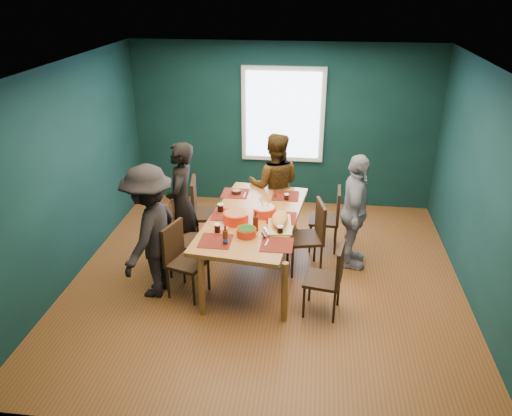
{
  "coord_description": "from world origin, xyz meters",
  "views": [
    {
      "loc": [
        0.56,
        -5.51,
        3.6
      ],
      "look_at": [
        -0.15,
        0.17,
        0.93
      ],
      "focal_mm": 35.0,
      "sensor_mm": 36.0,
      "label": 1
    }
  ],
  "objects_px": {
    "chair_left_far": "(202,208)",
    "chair_left_near": "(181,254)",
    "bowl_herbs": "(246,232)",
    "person_far_left": "(181,202)",
    "person_right": "(355,212)",
    "chair_right_far": "(330,214)",
    "bowl_dumpling": "(265,211)",
    "chair_right_mid": "(312,232)",
    "bowl_salad": "(236,217)",
    "chair_left_mid": "(179,234)",
    "chair_right_near": "(331,275)",
    "dining_table": "(254,222)",
    "cutting_board": "(280,220)",
    "person_back": "(275,186)",
    "person_near_left": "(150,232)"
  },
  "relations": [
    {
      "from": "chair_left_far",
      "to": "chair_left_near",
      "type": "relative_size",
      "value": 1.11
    },
    {
      "from": "bowl_herbs",
      "to": "person_far_left",
      "type": "bearing_deg",
      "value": 141.18
    },
    {
      "from": "person_right",
      "to": "bowl_herbs",
      "type": "relative_size",
      "value": 6.72
    },
    {
      "from": "chair_right_far",
      "to": "bowl_dumpling",
      "type": "height_order",
      "value": "bowl_dumpling"
    },
    {
      "from": "chair_left_near",
      "to": "chair_right_far",
      "type": "height_order",
      "value": "chair_left_near"
    },
    {
      "from": "chair_right_mid",
      "to": "bowl_salad",
      "type": "bearing_deg",
      "value": -172.98
    },
    {
      "from": "chair_left_mid",
      "to": "chair_right_near",
      "type": "xyz_separation_m",
      "value": [
        1.95,
        -0.68,
        -0.03
      ]
    },
    {
      "from": "dining_table",
      "to": "chair_left_far",
      "type": "height_order",
      "value": "chair_left_far"
    },
    {
      "from": "cutting_board",
      "to": "bowl_herbs",
      "type": "bearing_deg",
      "value": -145.27
    },
    {
      "from": "person_back",
      "to": "bowl_herbs",
      "type": "distance_m",
      "value": 1.66
    },
    {
      "from": "chair_right_mid",
      "to": "person_right",
      "type": "bearing_deg",
      "value": 6.03
    },
    {
      "from": "person_back",
      "to": "bowl_herbs",
      "type": "height_order",
      "value": "person_back"
    },
    {
      "from": "chair_right_near",
      "to": "person_far_left",
      "type": "height_order",
      "value": "person_far_left"
    },
    {
      "from": "chair_left_mid",
      "to": "chair_right_mid",
      "type": "distance_m",
      "value": 1.74
    },
    {
      "from": "person_far_left",
      "to": "person_back",
      "type": "bearing_deg",
      "value": 123.51
    },
    {
      "from": "chair_right_far",
      "to": "dining_table",
      "type": "bearing_deg",
      "value": -140.22
    },
    {
      "from": "person_back",
      "to": "cutting_board",
      "type": "relative_size",
      "value": 2.27
    },
    {
      "from": "chair_left_near",
      "to": "bowl_herbs",
      "type": "bearing_deg",
      "value": 21.73
    },
    {
      "from": "chair_left_mid",
      "to": "cutting_board",
      "type": "bearing_deg",
      "value": -7.92
    },
    {
      "from": "chair_right_far",
      "to": "chair_left_far",
      "type": "bearing_deg",
      "value": -174.0
    },
    {
      "from": "chair_right_far",
      "to": "cutting_board",
      "type": "relative_size",
      "value": 1.31
    },
    {
      "from": "dining_table",
      "to": "bowl_salad",
      "type": "xyz_separation_m",
      "value": [
        -0.2,
        -0.19,
        0.15
      ]
    },
    {
      "from": "person_back",
      "to": "bowl_salad",
      "type": "xyz_separation_m",
      "value": [
        -0.37,
        -1.3,
        0.09
      ]
    },
    {
      "from": "chair_right_near",
      "to": "bowl_salad",
      "type": "distance_m",
      "value": 1.37
    },
    {
      "from": "chair_right_far",
      "to": "person_back",
      "type": "height_order",
      "value": "person_back"
    },
    {
      "from": "cutting_board",
      "to": "chair_left_mid",
      "type": "bearing_deg",
      "value": 169.25
    },
    {
      "from": "bowl_dumpling",
      "to": "cutting_board",
      "type": "height_order",
      "value": "bowl_dumpling"
    },
    {
      "from": "chair_left_near",
      "to": "person_back",
      "type": "bearing_deg",
      "value": 77.6
    },
    {
      "from": "chair_left_near",
      "to": "person_near_left",
      "type": "distance_m",
      "value": 0.46
    },
    {
      "from": "person_near_left",
      "to": "bowl_herbs",
      "type": "relative_size",
      "value": 7.13
    },
    {
      "from": "chair_left_mid",
      "to": "chair_left_near",
      "type": "height_order",
      "value": "chair_left_mid"
    },
    {
      "from": "person_back",
      "to": "bowl_salad",
      "type": "distance_m",
      "value": 1.36
    },
    {
      "from": "dining_table",
      "to": "bowl_dumpling",
      "type": "xyz_separation_m",
      "value": [
        0.13,
        0.05,
        0.14
      ]
    },
    {
      "from": "chair_left_mid",
      "to": "person_right",
      "type": "bearing_deg",
      "value": 8.18
    },
    {
      "from": "chair_left_mid",
      "to": "chair_right_mid",
      "type": "relative_size",
      "value": 0.97
    },
    {
      "from": "person_near_left",
      "to": "bowl_salad",
      "type": "bearing_deg",
      "value": 122.45
    },
    {
      "from": "chair_left_near",
      "to": "person_right",
      "type": "xyz_separation_m",
      "value": [
        2.11,
        0.94,
        0.25
      ]
    },
    {
      "from": "bowl_herbs",
      "to": "cutting_board",
      "type": "height_order",
      "value": "cutting_board"
    },
    {
      "from": "chair_right_near",
      "to": "person_right",
      "type": "relative_size",
      "value": 0.57
    },
    {
      "from": "person_back",
      "to": "bowl_dumpling",
      "type": "distance_m",
      "value": 1.07
    },
    {
      "from": "chair_right_far",
      "to": "person_right",
      "type": "xyz_separation_m",
      "value": [
        0.29,
        -0.43,
        0.25
      ]
    },
    {
      "from": "chair_left_far",
      "to": "chair_left_mid",
      "type": "height_order",
      "value": "chair_left_far"
    },
    {
      "from": "chair_right_near",
      "to": "bowl_salad",
      "type": "height_order",
      "value": "bowl_salad"
    },
    {
      "from": "bowl_salad",
      "to": "person_back",
      "type": "bearing_deg",
      "value": 74.3
    },
    {
      "from": "person_far_left",
      "to": "person_back",
      "type": "xyz_separation_m",
      "value": [
        1.18,
        0.84,
        -0.04
      ]
    },
    {
      "from": "chair_right_far",
      "to": "bowl_salad",
      "type": "height_order",
      "value": "bowl_salad"
    },
    {
      "from": "chair_right_near",
      "to": "chair_right_far",
      "type": "bearing_deg",
      "value": 99.12
    },
    {
      "from": "dining_table",
      "to": "person_far_left",
      "type": "height_order",
      "value": "person_far_left"
    },
    {
      "from": "chair_right_mid",
      "to": "bowl_herbs",
      "type": "xyz_separation_m",
      "value": [
        -0.77,
        -0.69,
        0.31
      ]
    },
    {
      "from": "chair_left_mid",
      "to": "person_right",
      "type": "distance_m",
      "value": 2.32
    }
  ]
}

